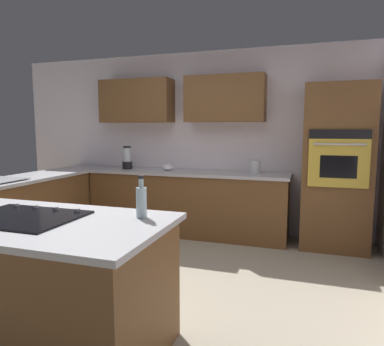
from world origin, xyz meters
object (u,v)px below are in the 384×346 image
(wall_oven, at_px, (336,168))
(mixing_bowl, at_px, (168,167))
(blender, at_px, (127,159))
(second_bottle, at_px, (141,201))
(kettle, at_px, (255,167))
(cooktop, at_px, (22,217))

(wall_oven, relative_size, mixing_bowl, 12.12)
(blender, distance_m, second_bottle, 3.01)
(mixing_bowl, distance_m, kettle, 1.25)
(wall_oven, xyz_separation_m, cooktop, (2.14, 2.84, -0.11))
(blender, bearing_deg, cooktop, 104.92)
(cooktop, relative_size, mixing_bowl, 4.54)
(wall_oven, relative_size, kettle, 11.35)
(blender, height_order, kettle, blender)
(blender, xyz_separation_m, second_bottle, (-1.52, 2.60, -0.03))
(wall_oven, distance_m, second_bottle, 2.93)
(cooktop, xyz_separation_m, mixing_bowl, (0.11, -2.85, 0.04))
(blender, relative_size, mixing_bowl, 2.04)
(cooktop, relative_size, second_bottle, 2.69)
(kettle, distance_m, second_bottle, 2.62)
(blender, relative_size, kettle, 1.91)
(wall_oven, distance_m, kettle, 1.00)
(wall_oven, xyz_separation_m, second_bottle, (1.38, 2.58, -0.00))
(cooktop, xyz_separation_m, kettle, (-1.14, -2.85, 0.08))
(blender, distance_m, kettle, 1.90)
(wall_oven, relative_size, cooktop, 2.67)
(cooktop, bearing_deg, second_bottle, -161.35)
(second_bottle, bearing_deg, blender, -59.69)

